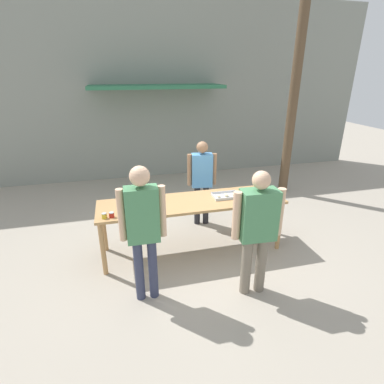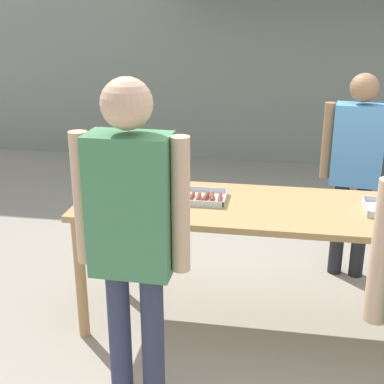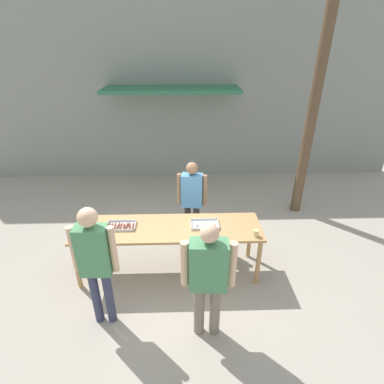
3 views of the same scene
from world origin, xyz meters
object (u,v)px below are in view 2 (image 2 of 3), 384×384
object	(u,v)px
person_customer_holding_hotdog	(132,228)
person_server_behind_table	(357,159)
condiment_jar_mustard	(89,205)
food_tray_sausages	(192,197)
condiment_jar_ketchup	(104,206)

from	to	relation	value
person_customer_holding_hotdog	person_server_behind_table	bearing A→B (deg)	-123.28
condiment_jar_mustard	person_customer_holding_hotdog	bearing A→B (deg)	-55.32
food_tray_sausages	person_customer_holding_hotdog	size ratio (longest dim) A/B	0.25
food_tray_sausages	condiment_jar_ketchup	bearing A→B (deg)	-148.44
food_tray_sausages	condiment_jar_mustard	world-z (taller)	condiment_jar_mustard
person_server_behind_table	person_customer_holding_hotdog	bearing A→B (deg)	-115.90
condiment_jar_ketchup	person_server_behind_table	size ratio (longest dim) A/B	0.05
condiment_jar_ketchup	person_server_behind_table	distance (m)	1.96
condiment_jar_mustard	condiment_jar_ketchup	xyz separation A→B (m)	(0.10, 0.00, 0.00)
condiment_jar_mustard	person_server_behind_table	world-z (taller)	person_server_behind_table
condiment_jar_ketchup	person_server_behind_table	world-z (taller)	person_server_behind_table
person_server_behind_table	person_customer_holding_hotdog	world-z (taller)	person_customer_holding_hotdog
food_tray_sausages	condiment_jar_ketchup	distance (m)	0.58
condiment_jar_ketchup	person_customer_holding_hotdog	bearing A→B (deg)	-61.43
food_tray_sausages	condiment_jar_mustard	size ratio (longest dim) A/B	5.78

